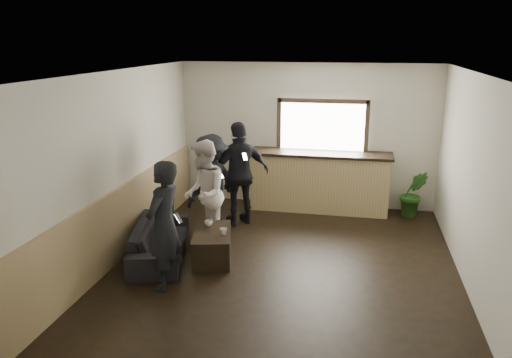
% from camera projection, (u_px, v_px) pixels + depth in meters
% --- Properties ---
extents(ground, '(5.00, 6.00, 0.01)m').
position_uv_depth(ground, '(283.00, 267.00, 7.32)').
color(ground, black).
extents(room_shell, '(5.01, 6.01, 2.80)m').
position_uv_depth(room_shell, '(233.00, 168.00, 7.06)').
color(room_shell, silver).
rests_on(room_shell, ground).
extents(bar_counter, '(2.70, 0.68, 2.13)m').
position_uv_depth(bar_counter, '(319.00, 178.00, 9.62)').
color(bar_counter, tan).
rests_on(bar_counter, ground).
extents(sofa, '(1.14, 1.95, 0.54)m').
position_uv_depth(sofa, '(160.00, 240.00, 7.62)').
color(sofa, black).
rests_on(sofa, ground).
extents(coffee_table, '(0.76, 1.09, 0.44)m').
position_uv_depth(coffee_table, '(212.00, 245.00, 7.56)').
color(coffee_table, black).
rests_on(coffee_table, ground).
extents(cup_a, '(0.15, 0.15, 0.09)m').
position_uv_depth(cup_a, '(208.00, 223.00, 7.69)').
color(cup_a, silver).
rests_on(cup_a, coffee_table).
extents(cup_b, '(0.11, 0.11, 0.10)m').
position_uv_depth(cup_b, '(223.00, 231.00, 7.36)').
color(cup_b, silver).
rests_on(cup_b, coffee_table).
extents(potted_plant, '(0.52, 0.44, 0.89)m').
position_uv_depth(potted_plant, '(413.00, 194.00, 9.30)').
color(potted_plant, '#2D6623').
rests_on(potted_plant, ground).
extents(person_a, '(0.53, 0.70, 1.75)m').
position_uv_depth(person_a, '(164.00, 226.00, 6.52)').
color(person_a, black).
rests_on(person_a, ground).
extents(person_b, '(0.84, 0.97, 1.72)m').
position_uv_depth(person_b, '(204.00, 194.00, 7.90)').
color(person_b, silver).
rests_on(person_b, ground).
extents(person_c, '(1.01, 1.25, 1.69)m').
position_uv_depth(person_c, '(211.00, 183.00, 8.56)').
color(person_c, black).
rests_on(person_c, ground).
extents(person_d, '(1.15, 1.00, 1.86)m').
position_uv_depth(person_d, '(240.00, 174.00, 8.81)').
color(person_d, black).
rests_on(person_d, ground).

